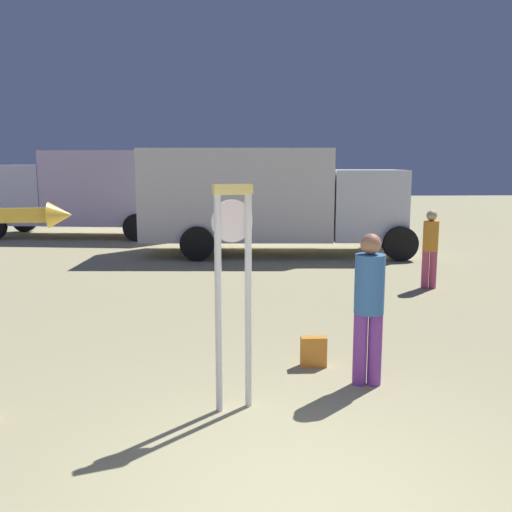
# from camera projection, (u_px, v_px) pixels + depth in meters

# --- Properties ---
(ground_plane) EXTENTS (80.00, 80.00, 0.00)m
(ground_plane) POSITION_uv_depth(u_px,v_px,m) (311.00, 511.00, 4.16)
(ground_plane) COLOR tan
(standing_clock) EXTENTS (0.42, 0.22, 2.33)m
(standing_clock) POSITION_uv_depth(u_px,v_px,m) (233.00, 275.00, 5.67)
(standing_clock) COLOR silver
(standing_clock) RESTS_ON ground_plane
(arrow_sign) EXTENTS (0.95, 0.27, 2.41)m
(arrow_sign) POSITION_uv_depth(u_px,v_px,m) (11.00, 264.00, 5.41)
(arrow_sign) COLOR #8E7150
(arrow_sign) RESTS_ON ground_plane
(person_near_clock) EXTENTS (0.34, 0.34, 1.76)m
(person_near_clock) POSITION_uv_depth(u_px,v_px,m) (369.00, 302.00, 6.37)
(person_near_clock) COLOR purple
(person_near_clock) RESTS_ON ground_plane
(backpack) EXTENTS (0.32, 0.18, 0.38)m
(backpack) POSITION_uv_depth(u_px,v_px,m) (313.00, 352.00, 7.09)
(backpack) COLOR orange
(backpack) RESTS_ON ground_plane
(person_distant) EXTENTS (0.31, 0.31, 1.60)m
(person_distant) POSITION_uv_depth(u_px,v_px,m) (430.00, 245.00, 11.41)
(person_distant) COLOR #B74469
(person_distant) RESTS_ON ground_plane
(box_truck_near) EXTENTS (7.11, 3.13, 2.94)m
(box_truck_near) POSITION_uv_depth(u_px,v_px,m) (98.00, 190.00, 19.43)
(box_truck_near) COLOR silver
(box_truck_near) RESTS_ON ground_plane
(box_truck_far) EXTENTS (7.44, 2.93, 2.92)m
(box_truck_far) POSITION_uv_depth(u_px,v_px,m) (265.00, 197.00, 15.73)
(box_truck_far) COLOR silver
(box_truck_far) RESTS_ON ground_plane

